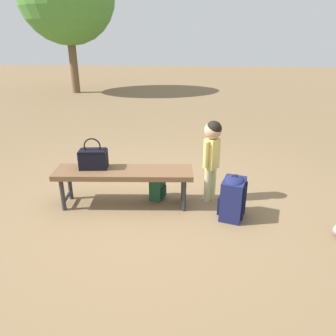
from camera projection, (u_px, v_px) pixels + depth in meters
The scene contains 6 objects.
ground_plane at pixel (152, 209), 3.76m from camera, with size 40.00×40.00×0.00m, color brown.
park_bench at pixel (124, 175), 3.71m from camera, with size 1.62×0.51×0.45m.
handbag at pixel (93, 158), 3.70m from camera, with size 0.34×0.21×0.37m.
child_standing at pixel (212, 149), 3.72m from camera, with size 0.20×0.22×1.00m.
backpack_large at pixel (233, 196), 3.49m from camera, with size 0.33×0.36×0.52m.
backpack_small at pixel (158, 186), 3.94m from camera, with size 0.21×0.23×0.33m.
Camera 1 is at (0.47, -3.27, 1.88)m, focal length 34.03 mm.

